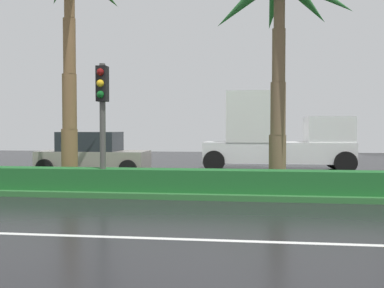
% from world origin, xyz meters
% --- Properties ---
extents(ground_plane, '(90.00, 42.00, 0.10)m').
position_xyz_m(ground_plane, '(0.00, 9.00, -0.05)').
color(ground_plane, black).
extents(near_lane_divider_stripe, '(81.00, 0.14, 0.01)m').
position_xyz_m(near_lane_divider_stripe, '(0.00, 2.00, 0.00)').
color(near_lane_divider_stripe, white).
rests_on(near_lane_divider_stripe, ground_plane).
extents(median_strip, '(85.50, 4.00, 0.15)m').
position_xyz_m(median_strip, '(0.00, 8.00, 0.07)').
color(median_strip, '#2D6B33').
rests_on(median_strip, ground_plane).
extents(median_hedge, '(76.50, 0.70, 0.60)m').
position_xyz_m(median_hedge, '(0.00, 6.60, 0.45)').
color(median_hedge, '#1E6028').
rests_on(median_hedge, median_strip).
extents(palm_tree_centre_left, '(4.48, 4.50, 6.63)m').
position_xyz_m(palm_tree_centre_left, '(0.61, 7.72, 5.37)').
color(palm_tree_centre_left, brown).
rests_on(palm_tree_centre_left, median_strip).
extents(traffic_signal_median_left, '(0.28, 0.43, 3.47)m').
position_xyz_m(traffic_signal_median_left, '(-4.21, 6.42, 2.54)').
color(traffic_signal_median_left, '#4C4C47').
rests_on(traffic_signal_median_left, median_strip).
extents(car_in_traffic_leading, '(4.30, 2.02, 1.72)m').
position_xyz_m(car_in_traffic_leading, '(-6.46, 11.85, 0.83)').
color(car_in_traffic_leading, gray).
rests_on(car_in_traffic_leading, ground_plane).
extents(box_truck_lead, '(6.40, 2.64, 3.46)m').
position_xyz_m(box_truck_lead, '(0.90, 14.72, 1.55)').
color(box_truck_lead, white).
rests_on(box_truck_lead, ground_plane).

